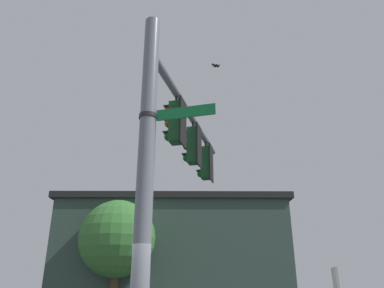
# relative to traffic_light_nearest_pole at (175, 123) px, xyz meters

# --- Properties ---
(signal_pole) EXTENTS (0.32, 0.32, 7.17)m
(signal_pole) POSITION_rel_traffic_light_nearest_pole_xyz_m (-1.78, 0.01, -1.98)
(signal_pole) COLOR slate
(signal_pole) RESTS_ON ground
(mast_arm) EXTENTS (6.16, 0.31, 0.20)m
(mast_arm) POSITION_rel_traffic_light_nearest_pole_xyz_m (1.30, -0.05, 0.80)
(mast_arm) COLOR slate
(traffic_light_nearest_pole) EXTENTS (0.54, 0.49, 1.31)m
(traffic_light_nearest_pole) POSITION_rel_traffic_light_nearest_pole_xyz_m (0.00, 0.00, 0.00)
(traffic_light_nearest_pole) COLOR black
(traffic_light_mid_inner) EXTENTS (0.54, 0.49, 1.31)m
(traffic_light_mid_inner) POSITION_rel_traffic_light_nearest_pole_xyz_m (1.61, -0.03, 0.00)
(traffic_light_mid_inner) COLOR black
(traffic_light_mid_outer) EXTENTS (0.54, 0.49, 1.31)m
(traffic_light_mid_outer) POSITION_rel_traffic_light_nearest_pole_xyz_m (3.21, -0.06, 0.00)
(traffic_light_mid_outer) COLOR black
(street_name_sign) EXTENTS (0.36, 1.51, 0.22)m
(street_name_sign) POSITION_rel_traffic_light_nearest_pole_xyz_m (-1.79, -0.32, -0.67)
(street_name_sign) COLOR #147238
(bird_flying) EXTENTS (0.24, 0.31, 0.10)m
(bird_flying) POSITION_rel_traffic_light_nearest_pole_xyz_m (3.79, -0.39, 4.02)
(bird_flying) COLOR black
(storefront_building) EXTENTS (11.11, 13.00, 5.97)m
(storefront_building) POSITION_rel_traffic_light_nearest_pole_xyz_m (11.98, 3.58, -2.56)
(storefront_building) COLOR #33473D
(storefront_building) RESTS_ON ground
(tree_by_storefront) EXTENTS (3.30, 3.30, 5.45)m
(tree_by_storefront) POSITION_rel_traffic_light_nearest_pole_xyz_m (7.21, 4.73, -1.78)
(tree_by_storefront) COLOR #4C3823
(tree_by_storefront) RESTS_ON ground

